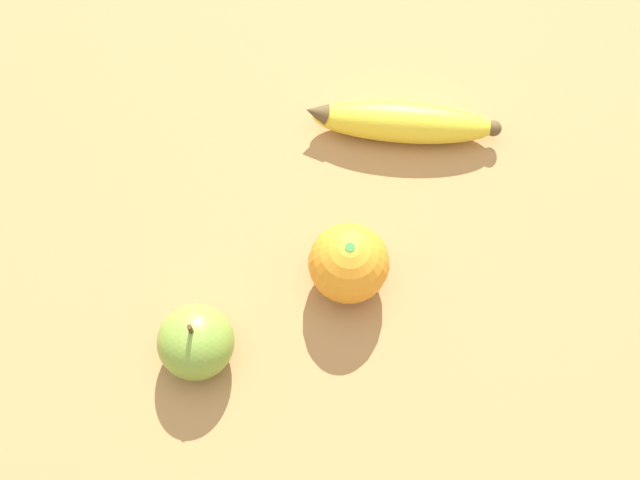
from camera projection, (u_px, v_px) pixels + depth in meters
name	position (u px, v px, depth m)	size (l,w,h in m)	color
ground_plane	(225.00, 199.00, 0.92)	(3.00, 3.00, 0.00)	#A87A47
banana	(402.00, 122.00, 0.93)	(0.14, 0.19, 0.04)	yellow
orange	(349.00, 263.00, 0.84)	(0.08, 0.08, 0.08)	orange
apple	(196.00, 342.00, 0.82)	(0.07, 0.07, 0.08)	olive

